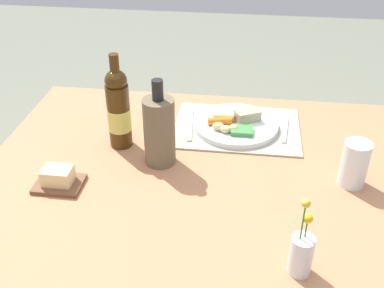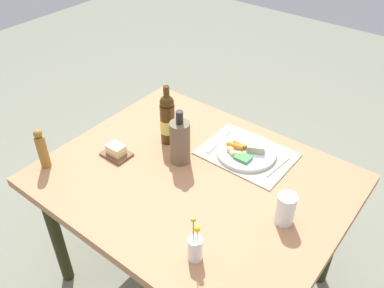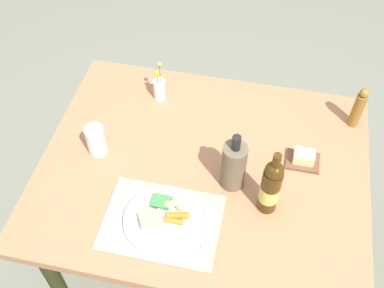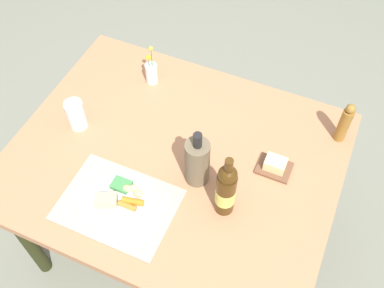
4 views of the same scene
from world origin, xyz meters
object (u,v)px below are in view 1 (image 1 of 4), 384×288
(dining_table, at_px, (199,196))
(cooler_bottle, at_px, (159,130))
(wine_bottle, at_px, (118,109))
(flower_vase, at_px, (301,253))
(butter_dish, at_px, (58,179))
(dinner_plate, at_px, (236,124))
(fork, at_px, (286,129))
(water_tumbler, at_px, (354,166))
(knife, at_px, (190,125))

(dining_table, bearing_deg, cooler_bottle, -23.25)
(cooler_bottle, bearing_deg, wine_bottle, -29.21)
(flower_vase, xyz_separation_m, butter_dish, (0.64, -0.23, -0.03))
(dinner_plate, bearing_deg, dining_table, 71.11)
(fork, xyz_separation_m, water_tumbler, (-0.17, 0.27, 0.05))
(knife, xyz_separation_m, flower_vase, (-0.32, 0.60, 0.05))
(wine_bottle, relative_size, cooler_bottle, 1.14)
(butter_dish, distance_m, cooler_bottle, 0.31)
(cooler_bottle, bearing_deg, knife, -105.98)
(fork, bearing_deg, dining_table, 52.99)
(cooler_bottle, bearing_deg, dining_table, 156.75)
(water_tumbler, bearing_deg, dining_table, 1.75)
(dinner_plate, relative_size, butter_dish, 2.15)
(dining_table, height_order, water_tumbler, water_tumbler)
(knife, distance_m, cooler_bottle, 0.24)
(knife, height_order, cooler_bottle, cooler_bottle)
(dining_table, relative_size, fork, 7.33)
(fork, distance_m, cooler_bottle, 0.45)
(water_tumbler, bearing_deg, wine_bottle, -9.68)
(water_tumbler, bearing_deg, cooler_bottle, -4.08)
(flower_vase, xyz_separation_m, water_tumbler, (-0.16, -0.35, 0.00))
(fork, height_order, butter_dish, butter_dish)
(dinner_plate, distance_m, knife, 0.15)
(water_tumbler, xyz_separation_m, cooler_bottle, (0.55, -0.04, 0.05))
(fork, relative_size, cooler_bottle, 0.65)
(flower_vase, bearing_deg, fork, -89.42)
(butter_dish, height_order, water_tumbler, water_tumbler)
(dinner_plate, height_order, flower_vase, flower_vase)
(dining_table, relative_size, knife, 6.20)
(dining_table, distance_m, cooler_bottle, 0.23)
(dining_table, distance_m, dinner_plate, 0.30)
(knife, height_order, flower_vase, flower_vase)
(dinner_plate, xyz_separation_m, cooler_bottle, (0.21, 0.22, 0.09))
(butter_dish, bearing_deg, fork, -148.98)
(wine_bottle, distance_m, flower_vase, 0.70)
(dining_table, relative_size, cooler_bottle, 4.79)
(dinner_plate, distance_m, wine_bottle, 0.40)
(dining_table, distance_m, fork, 0.39)
(dinner_plate, xyz_separation_m, flower_vase, (-0.17, 0.60, 0.04))
(dinner_plate, relative_size, flower_vase, 1.38)
(dinner_plate, height_order, butter_dish, dinner_plate)
(dinner_plate, distance_m, flower_vase, 0.63)
(wine_bottle, relative_size, water_tumbler, 2.28)
(flower_vase, distance_m, butter_dish, 0.68)
(knife, relative_size, butter_dish, 1.58)
(fork, relative_size, water_tumbler, 1.31)
(fork, bearing_deg, water_tumbler, 128.18)
(dinner_plate, bearing_deg, butter_dish, 38.42)
(flower_vase, height_order, cooler_bottle, cooler_bottle)
(fork, bearing_deg, butter_dish, 36.59)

